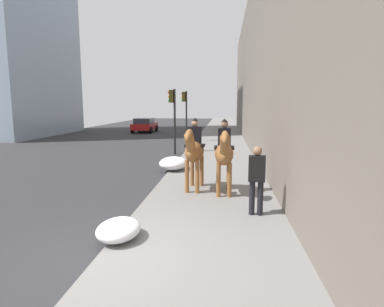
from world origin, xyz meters
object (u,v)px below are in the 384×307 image
Objects in this scene: mounted_horse_near at (194,150)px; traffic_light_far_curb at (185,108)px; traffic_light_near_curb at (173,111)px; car_near_lane at (145,125)px; pedestrian_greeting at (257,176)px; mounted_horse_far at (224,153)px.

traffic_light_far_curb reaches higher than mounted_horse_near.
traffic_light_far_curb is (5.57, -0.01, 0.06)m from traffic_light_near_curb.
mounted_horse_near is 8.40m from traffic_light_near_curb.
traffic_light_near_curb is at bearing 179.90° from traffic_light_far_curb.
traffic_light_near_curb is 0.97× the size of traffic_light_far_curb.
traffic_light_near_curb reaches higher than car_near_lane.
pedestrian_greeting is 16.39m from traffic_light_far_curb.
traffic_light_far_curb is (13.68, 1.93, 1.13)m from mounted_horse_near.
car_near_lane is 15.13m from traffic_light_near_curb.
mounted_horse_near is 0.59× the size of car_near_lane.
mounted_horse_near is 1.00× the size of mounted_horse_far.
mounted_horse_far is at bearing 28.89° from pedestrian_greeting.
mounted_horse_far is 9.00m from traffic_light_near_curb.
mounted_horse_near is 2.84m from pedestrian_greeting.
mounted_horse_near is at bearing -161.03° from car_near_lane.
mounted_horse_near is at bearing -171.97° from traffic_light_far_curb.
pedestrian_greeting reaches higher than car_near_lane.
mounted_horse_near is at bearing 43.72° from pedestrian_greeting.
mounted_horse_near is 1.00m from mounted_horse_far.
car_near_lane is at bearing 31.04° from traffic_light_far_curb.
car_near_lane is (22.24, 7.08, -0.63)m from mounted_horse_near.
car_near_lane is 1.03× the size of traffic_light_far_curb.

